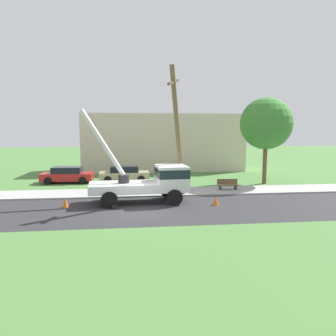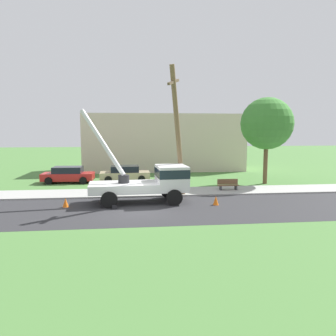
% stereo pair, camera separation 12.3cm
% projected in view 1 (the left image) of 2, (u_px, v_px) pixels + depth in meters
% --- Properties ---
extents(ground_plane, '(120.00, 120.00, 0.00)m').
position_uv_depth(ground_plane, '(134.00, 179.00, 30.96)').
color(ground_plane, '#477538').
extents(road_asphalt, '(80.00, 7.05, 0.01)m').
position_uv_depth(road_asphalt, '(137.00, 210.00, 19.12)').
color(road_asphalt, '#2B2B2D').
rests_on(road_asphalt, ground).
extents(sidewalk_strip, '(80.00, 3.17, 0.10)m').
position_uv_depth(sidewalk_strip, '(136.00, 192.00, 24.16)').
color(sidewalk_strip, '#9E9E99').
rests_on(sidewalk_strip, ground).
extents(utility_truck, '(6.90, 3.21, 5.98)m').
position_uv_depth(utility_truck, '(152.00, 180.00, 21.04)').
color(utility_truck, silver).
rests_on(utility_truck, ground).
extents(leaning_utility_pole, '(1.64, 2.85, 8.78)m').
position_uv_depth(leaning_utility_pole, '(178.00, 132.00, 21.79)').
color(leaning_utility_pole, brown).
rests_on(leaning_utility_pole, ground).
extents(traffic_cone_ahead, '(0.36, 0.36, 0.56)m').
position_uv_depth(traffic_cone_ahead, '(216.00, 201.00, 20.32)').
color(traffic_cone_ahead, orange).
rests_on(traffic_cone_ahead, ground).
extents(traffic_cone_behind, '(0.36, 0.36, 0.56)m').
position_uv_depth(traffic_cone_behind, '(66.00, 203.00, 19.70)').
color(traffic_cone_behind, orange).
rests_on(traffic_cone_behind, ground).
extents(traffic_cone_curbside, '(0.36, 0.36, 0.56)m').
position_uv_depth(traffic_cone_curbside, '(174.00, 193.00, 22.75)').
color(traffic_cone_curbside, orange).
rests_on(traffic_cone_curbside, ground).
extents(parked_sedan_red, '(4.46, 2.12, 1.42)m').
position_uv_depth(parked_sedan_red, '(67.00, 175.00, 28.78)').
color(parked_sedan_red, '#B21E1E').
rests_on(parked_sedan_red, ground).
extents(parked_sedan_tan, '(4.44, 2.09, 1.42)m').
position_uv_depth(parked_sedan_tan, '(124.00, 174.00, 29.51)').
color(parked_sedan_tan, tan).
rests_on(parked_sedan_tan, ground).
extents(park_bench, '(1.60, 0.45, 0.90)m').
position_uv_depth(park_bench, '(228.00, 185.00, 24.99)').
color(park_bench, brown).
rests_on(park_bench, ground).
extents(roadside_tree_near, '(4.42, 4.42, 7.39)m').
position_uv_depth(roadside_tree_near, '(266.00, 124.00, 27.87)').
color(roadside_tree_near, brown).
rests_on(roadside_tree_near, ground).
extents(lowrise_building_backdrop, '(18.00, 6.00, 6.40)m').
position_uv_depth(lowrise_building_backdrop, '(163.00, 142.00, 38.12)').
color(lowrise_building_backdrop, beige).
rests_on(lowrise_building_backdrop, ground).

